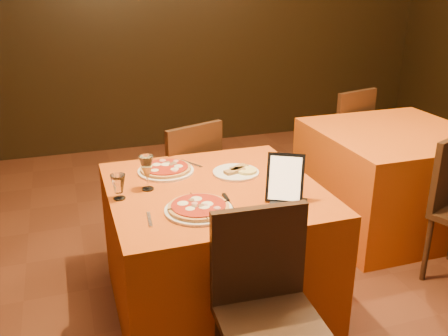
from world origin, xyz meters
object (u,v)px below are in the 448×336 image
object	(u,v)px
side_table	(391,179)
wine_glass	(147,173)
water_glass	(119,187)
pizza_near	(199,209)
chair_side_far	(337,138)
main_table	(214,249)
tablet	(285,178)
chair_main_near	(272,327)
pizza_far	(166,170)
chair_main_far	(180,182)

from	to	relation	value
side_table	wine_glass	world-z (taller)	wine_glass
water_glass	pizza_near	bearing A→B (deg)	-37.73
chair_side_far	pizza_near	bearing A→B (deg)	28.16
main_table	wine_glass	distance (m)	0.58
main_table	tablet	distance (m)	0.63
chair_main_near	pizza_far	world-z (taller)	chair_main_near
chair_main_near	chair_side_far	size ratio (longest dim) A/B	1.00
chair_main_far	tablet	xyz separation A→B (m)	(0.29, -1.07, 0.41)
chair_main_far	wine_glass	size ratio (longest dim) A/B	4.79
chair_side_far	tablet	distance (m)	2.11
pizza_near	water_glass	world-z (taller)	water_glass
chair_main_near	pizza_far	size ratio (longest dim) A/B	2.85
main_table	water_glass	size ratio (longest dim) A/B	8.46
side_table	water_glass	size ratio (longest dim) A/B	8.46
main_table	tablet	bearing A→B (deg)	-42.80
main_table	pizza_far	size ratio (longest dim) A/B	3.44
chair_main_near	pizza_near	world-z (taller)	chair_main_near
chair_main_near	chair_main_far	xyz separation A→B (m)	(0.00, 1.60, 0.00)
side_table	chair_main_near	xyz separation A→B (m)	(-1.56, -1.36, 0.08)
side_table	wine_glass	xyz separation A→B (m)	(-1.90, -0.48, 0.47)
pizza_near	wine_glass	world-z (taller)	wine_glass
main_table	chair_main_near	bearing A→B (deg)	-90.00
chair_side_far	pizza_far	distance (m)	2.08
main_table	side_table	size ratio (longest dim) A/B	1.00
pizza_far	water_glass	size ratio (longest dim) A/B	2.46
chair_main_far	tablet	size ratio (longest dim) A/B	3.73
side_table	chair_side_far	size ratio (longest dim) A/B	1.21
side_table	wine_glass	distance (m)	2.02
chair_side_far	wine_glass	distance (m)	2.33
side_table	chair_main_near	bearing A→B (deg)	-138.90
side_table	pizza_near	world-z (taller)	pizza_near
main_table	chair_side_far	world-z (taller)	chair_side_far
main_table	pizza_far	distance (m)	0.52
pizza_far	water_glass	world-z (taller)	water_glass
chair_side_far	wine_glass	size ratio (longest dim) A/B	4.79
chair_side_far	main_table	bearing A→B (deg)	25.97
chair_main_near	water_glass	distance (m)	1.01
side_table	tablet	distance (m)	1.60
pizza_near	tablet	bearing A→B (deg)	-1.23
main_table	side_table	world-z (taller)	same
main_table	wine_glass	xyz separation A→B (m)	(-0.34, 0.08, 0.47)
wine_glass	tablet	xyz separation A→B (m)	(0.62, -0.35, 0.03)
chair_main_near	chair_main_far	bearing A→B (deg)	93.03
side_table	pizza_near	size ratio (longest dim) A/B	3.37
chair_main_far	wine_glass	bearing A→B (deg)	45.24
chair_main_near	chair_main_far	world-z (taller)	same
tablet	main_table	bearing A→B (deg)	166.47
pizza_far	wine_glass	bearing A→B (deg)	-123.95
chair_main_far	water_glass	distance (m)	1.00
chair_side_far	wine_glass	xyz separation A→B (m)	(-1.90, -1.28, 0.39)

